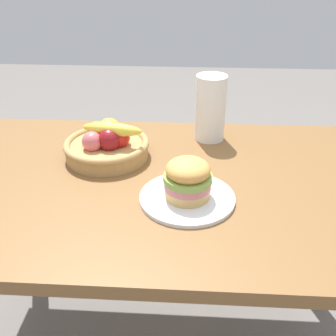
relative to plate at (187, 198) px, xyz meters
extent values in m
cube|color=brown|center=(-0.10, 0.11, -0.03)|extent=(1.40, 0.90, 0.04)
cylinder|color=brown|center=(-0.72, 0.48, -0.40)|extent=(0.07, 0.07, 0.71)
cylinder|color=brown|center=(0.52, 0.48, -0.40)|extent=(0.07, 0.07, 0.71)
cylinder|color=white|center=(0.00, 0.00, 0.00)|extent=(0.27, 0.27, 0.01)
cylinder|color=#DBAD60|center=(0.00, 0.00, 0.02)|extent=(0.13, 0.13, 0.03)
cylinder|color=#C67075|center=(0.00, 0.00, 0.05)|extent=(0.13, 0.13, 0.02)
cylinder|color=#84A84C|center=(0.00, 0.00, 0.07)|extent=(0.14, 0.14, 0.02)
ellipsoid|color=#DF9F4D|center=(0.00, 0.00, 0.09)|extent=(0.13, 0.13, 0.06)
cylinder|color=tan|center=(-0.28, 0.25, 0.02)|extent=(0.28, 0.28, 0.05)
torus|color=tan|center=(-0.28, 0.25, 0.04)|extent=(0.29, 0.29, 0.02)
sphere|color=red|center=(-0.23, 0.24, 0.07)|extent=(0.08, 0.08, 0.08)
sphere|color=gold|center=(-0.28, 0.29, 0.07)|extent=(0.08, 0.08, 0.08)
sphere|color=#6BAD38|center=(-0.31, 0.27, 0.07)|extent=(0.08, 0.08, 0.08)
sphere|color=#D16066|center=(-0.32, 0.21, 0.07)|extent=(0.07, 0.07, 0.07)
sphere|color=maroon|center=(-0.26, 0.22, 0.07)|extent=(0.08, 0.08, 0.08)
ellipsoid|color=yellow|center=(-0.25, 0.23, 0.10)|extent=(0.21, 0.08, 0.06)
cylinder|color=white|center=(0.07, 0.42, 0.11)|extent=(0.11, 0.11, 0.24)
camera|label=1|loc=(0.00, -0.95, 0.64)|focal=42.62mm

